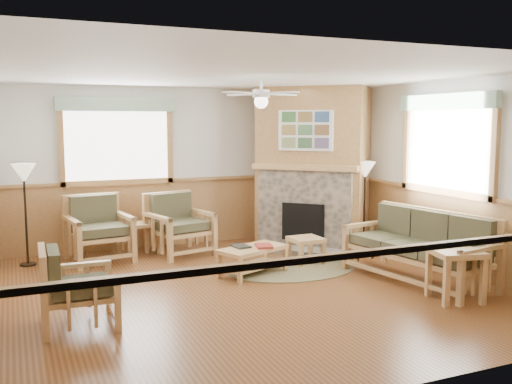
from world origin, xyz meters
name	(u,v)px	position (x,y,z in m)	size (l,w,h in m)	color
floor	(249,289)	(0.00, 0.00, -0.01)	(6.00, 6.00, 0.01)	brown
ceiling	(249,74)	(0.00, 0.00, 2.70)	(6.00, 6.00, 0.01)	white
wall_back	(182,167)	(0.00, 3.00, 1.35)	(6.00, 0.02, 2.70)	silver
wall_front	(399,223)	(0.00, -3.00, 1.35)	(6.00, 0.02, 2.70)	silver
wall_right	(439,175)	(3.00, 0.00, 1.35)	(0.02, 6.00, 2.70)	silver
wainscot	(249,247)	(0.00, 0.00, 0.55)	(6.00, 6.00, 1.10)	#9B6F3F
fireplace	(313,167)	(2.05, 2.05, 1.35)	(2.20, 2.20, 2.70)	#9B6F3F
window_back	(116,96)	(-1.10, 2.96, 2.53)	(1.90, 0.16, 1.50)	white
window_right	(450,92)	(2.96, -0.20, 2.53)	(0.16, 1.90, 1.50)	white
ceiling_fan	(261,80)	(0.30, 0.30, 2.66)	(1.24, 1.24, 0.36)	white
sofa	(417,247)	(2.19, -0.56, 0.47)	(0.84, 2.04, 0.94)	tan
armchair_back_left	(99,229)	(-1.53, 2.29, 0.50)	(0.89, 0.89, 0.99)	tan
armchair_back_right	(180,225)	(-0.28, 2.20, 0.49)	(0.87, 0.87, 0.98)	tan
armchair_left	(79,286)	(-2.13, -0.51, 0.42)	(0.75, 0.75, 0.84)	tan
coffee_table	(253,261)	(0.32, 0.63, 0.19)	(0.97, 0.49, 0.39)	tan
end_table_chairs	(145,238)	(-0.77, 2.55, 0.25)	(0.44, 0.43, 0.50)	tan
end_table_sofa	(456,275)	(2.08, -1.40, 0.31)	(0.55, 0.53, 0.61)	tan
footstool	(306,250)	(1.30, 0.89, 0.20)	(0.46, 0.46, 0.40)	tan
braided_rug	(293,269)	(0.95, 0.62, 0.01)	(1.90, 1.90, 0.01)	brown
floor_lamp_left	(26,215)	(-2.55, 2.43, 0.76)	(0.35, 0.35, 1.52)	black
floor_lamp_right	(364,207)	(2.55, 1.22, 0.75)	(0.34, 0.34, 1.49)	black
book_red	(264,245)	(0.47, 0.58, 0.42)	(0.22, 0.30, 0.03)	maroon
book_dark	(241,245)	(0.17, 0.70, 0.41)	(0.20, 0.27, 0.03)	black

